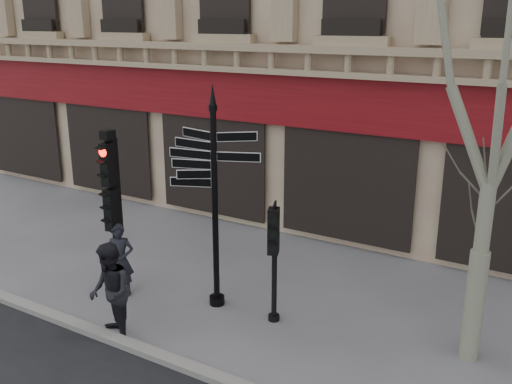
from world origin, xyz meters
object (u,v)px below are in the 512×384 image
(traffic_signal_secondary, at_px, (275,243))
(pedestrian_b, at_px, (110,293))
(fingerpost, at_px, (214,161))
(plane_tree, at_px, (507,36))
(traffic_signal_main, at_px, (112,193))
(pedestrian_a, at_px, (120,260))

(traffic_signal_secondary, height_order, pedestrian_b, traffic_signal_secondary)
(fingerpost, xyz_separation_m, traffic_signal_secondary, (1.30, 0.03, -1.39))
(fingerpost, bearing_deg, plane_tree, -5.44)
(fingerpost, height_order, traffic_signal_secondary, fingerpost)
(fingerpost, bearing_deg, traffic_signal_main, -177.02)
(traffic_signal_secondary, bearing_deg, pedestrian_b, -159.40)
(traffic_signal_secondary, xyz_separation_m, plane_tree, (3.45, 0.61, 3.70))
(plane_tree, bearing_deg, pedestrian_b, -154.62)
(fingerpost, xyz_separation_m, plane_tree, (4.75, 0.64, 2.31))
(fingerpost, relative_size, traffic_signal_secondary, 1.95)
(pedestrian_b, bearing_deg, fingerpost, 103.50)
(traffic_signal_main, distance_m, plane_tree, 7.61)
(traffic_signal_main, relative_size, pedestrian_b, 1.91)
(traffic_signal_main, height_order, traffic_signal_secondary, traffic_signal_main)
(fingerpost, xyz_separation_m, pedestrian_a, (-1.93, -0.67, -2.19))
(plane_tree, bearing_deg, traffic_signal_main, -169.73)
(fingerpost, xyz_separation_m, pedestrian_b, (-0.87, -2.03, -2.06))
(traffic_signal_main, relative_size, plane_tree, 0.46)
(fingerpost, relative_size, traffic_signal_main, 1.28)
(traffic_signal_main, relative_size, traffic_signal_secondary, 1.53)
(plane_tree, relative_size, pedestrian_a, 4.83)
(plane_tree, bearing_deg, traffic_signal_secondary, -170.02)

